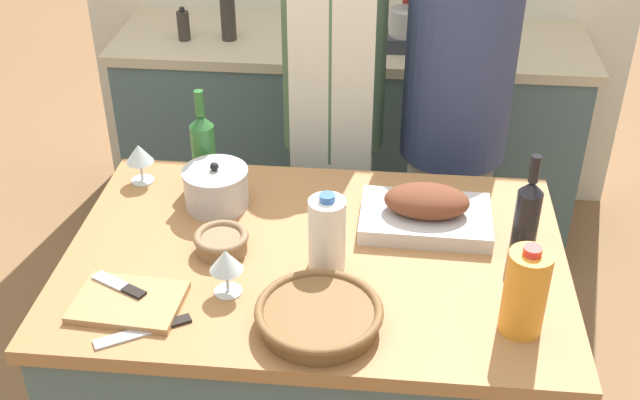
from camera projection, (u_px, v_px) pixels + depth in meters
kitchen_island at (316, 376)px, 2.30m from camera, size 1.28×0.86×0.88m
back_counter at (349, 136)px, 3.50m from camera, size 1.93×0.60×0.91m
roasting_pan at (426, 211)px, 2.14m from camera, size 0.35×0.24×0.12m
wicker_basket at (319, 315)px, 1.81m from camera, size 0.29×0.29×0.06m
cutting_board at (128, 302)px, 1.88m from camera, size 0.26×0.19×0.02m
stock_pot at (216, 188)px, 2.22m from camera, size 0.18×0.18×0.14m
mixing_bowl at (221, 241)px, 2.05m from camera, size 0.14×0.14×0.05m
juice_jug at (525, 292)px, 1.76m from camera, size 0.10×0.10×0.23m
milk_jug at (327, 234)px, 1.96m from camera, size 0.09×0.09×0.21m
wine_bottle_green at (203, 146)px, 2.31m from camera, size 0.07×0.07×0.29m
wine_bottle_dark at (527, 214)px, 2.02m from camera, size 0.06×0.06×0.28m
wine_glass_left at (226, 262)px, 1.88m from camera, size 0.08×0.08×0.12m
wine_glass_right at (139, 155)px, 2.31m from camera, size 0.08×0.08×0.12m
knife_chef at (147, 330)px, 1.81m from camera, size 0.21×0.14×0.01m
knife_paring at (121, 286)px, 1.92m from camera, size 0.15×0.10×0.01m
stand_mixer at (412, 16)px, 3.09m from camera, size 0.18×0.14×0.32m
condiment_bottle_tall at (228, 16)px, 3.19m from camera, size 0.06×0.06×0.21m
condiment_bottle_short at (408, 6)px, 3.29m from camera, size 0.05×0.05×0.21m
condiment_bottle_extra at (183, 25)px, 3.21m from camera, size 0.05×0.05×0.13m
person_cook_aproned at (334, 110)px, 2.70m from camera, size 0.34×0.34×1.64m
person_cook_guest at (454, 122)px, 2.67m from camera, size 0.35×0.35×1.61m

